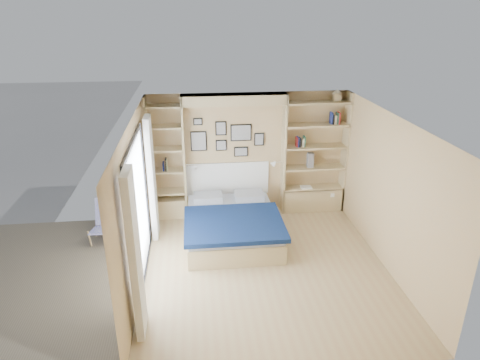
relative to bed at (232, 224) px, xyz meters
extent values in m
plane|color=tan|center=(0.45, -1.05, -0.28)|extent=(4.50, 4.50, 0.00)
plane|color=tan|center=(0.45, 1.20, 0.97)|extent=(4.00, 0.00, 4.00)
plane|color=tan|center=(0.45, -3.30, 0.97)|extent=(4.00, 0.00, 4.00)
plane|color=tan|center=(-1.55, -1.05, 0.97)|extent=(0.00, 4.50, 4.50)
plane|color=tan|center=(2.45, -1.05, 0.97)|extent=(0.00, 4.50, 4.50)
plane|color=white|center=(0.45, -1.05, 2.22)|extent=(4.50, 4.50, 0.00)
cube|color=tan|center=(-0.85, 1.02, 0.97)|extent=(0.04, 0.35, 2.50)
cube|color=tan|center=(1.15, 1.02, 0.97)|extent=(0.04, 0.35, 2.50)
cube|color=tan|center=(0.15, 1.02, 2.12)|extent=(2.00, 0.35, 0.20)
cube|color=tan|center=(2.43, 1.02, 0.97)|extent=(0.04, 0.35, 2.50)
cube|color=tan|center=(-1.53, 1.02, 0.97)|extent=(0.04, 0.35, 2.50)
cube|color=tan|center=(1.80, 1.02, -0.03)|extent=(1.30, 0.35, 0.50)
cube|color=tan|center=(-1.20, 1.02, -0.08)|extent=(0.70, 0.35, 0.40)
cube|color=black|center=(-1.52, -1.05, 1.95)|extent=(0.04, 2.08, 0.06)
cube|color=black|center=(-1.52, -1.05, -0.25)|extent=(0.04, 2.08, 0.06)
cube|color=black|center=(-1.52, -2.07, 0.82)|extent=(0.04, 0.06, 2.20)
cube|color=black|center=(-1.52, -0.03, 0.82)|extent=(0.04, 0.06, 2.20)
cube|color=silver|center=(-1.53, -1.05, 0.84)|extent=(0.01, 2.00, 2.20)
cube|color=white|center=(-1.43, -2.35, 0.87)|extent=(0.10, 0.45, 2.30)
cube|color=white|center=(-1.43, 0.25, 0.87)|extent=(0.10, 0.45, 2.30)
cube|color=tan|center=(1.80, 1.02, 0.22)|extent=(1.30, 0.35, 0.04)
cube|color=tan|center=(1.80, 1.02, 0.67)|extent=(1.30, 0.35, 0.04)
cube|color=tan|center=(1.80, 1.02, 1.12)|extent=(1.30, 0.35, 0.04)
cube|color=tan|center=(1.80, 1.02, 1.57)|extent=(1.30, 0.35, 0.04)
cube|color=tan|center=(1.80, 1.02, 2.02)|extent=(1.30, 0.35, 0.04)
cube|color=tan|center=(-1.20, 1.02, 0.27)|extent=(0.70, 0.35, 0.04)
cube|color=tan|center=(-1.20, 1.02, 0.72)|extent=(0.70, 0.35, 0.04)
cube|color=tan|center=(-1.20, 1.02, 1.17)|extent=(0.70, 0.35, 0.04)
cube|color=tan|center=(-1.20, 1.02, 1.62)|extent=(0.70, 0.35, 0.04)
cube|color=tan|center=(-1.20, 1.02, 2.02)|extent=(0.70, 0.35, 0.04)
cube|color=tan|center=(0.00, -0.02, -0.10)|extent=(1.65, 2.06, 0.36)
cube|color=#9BA0A9|center=(0.00, -0.02, 0.13)|extent=(1.61, 2.02, 0.10)
cube|color=#0B1C3F|center=(0.00, -0.37, 0.20)|extent=(1.75, 1.44, 0.08)
cube|color=#9BA0A9|center=(-0.41, 0.71, 0.24)|extent=(0.57, 0.41, 0.12)
cube|color=#9BA0A9|center=(0.41, 0.71, 0.24)|extent=(0.57, 0.41, 0.12)
cube|color=white|center=(0.00, 1.17, 0.44)|extent=(1.75, 0.04, 0.70)
cube|color=black|center=(-0.55, 1.17, 1.27)|extent=(0.32, 0.02, 0.40)
cube|color=gray|center=(-0.55, 1.16, 1.27)|extent=(0.28, 0.01, 0.36)
cube|color=black|center=(-0.10, 1.17, 1.52)|extent=(0.22, 0.02, 0.28)
cube|color=gray|center=(-0.10, 1.16, 1.52)|extent=(0.18, 0.01, 0.24)
cube|color=black|center=(-0.10, 1.17, 1.17)|extent=(0.22, 0.02, 0.22)
cube|color=gray|center=(-0.10, 1.16, 1.17)|extent=(0.18, 0.01, 0.18)
cube|color=black|center=(0.30, 1.17, 1.42)|extent=(0.42, 0.02, 0.34)
cube|color=gray|center=(0.30, 1.16, 1.42)|extent=(0.38, 0.01, 0.30)
cube|color=black|center=(0.30, 1.17, 1.02)|extent=(0.28, 0.02, 0.20)
cube|color=gray|center=(0.30, 1.16, 1.02)|extent=(0.24, 0.01, 0.16)
cube|color=black|center=(0.67, 1.17, 1.27)|extent=(0.20, 0.02, 0.26)
cube|color=gray|center=(0.67, 1.16, 1.27)|extent=(0.16, 0.01, 0.22)
cube|color=black|center=(-0.55, 1.17, 1.67)|extent=(0.18, 0.02, 0.14)
cube|color=gray|center=(-0.55, 1.16, 1.67)|extent=(0.14, 0.01, 0.10)
cylinder|color=silver|center=(-0.71, 0.95, 0.84)|extent=(0.20, 0.02, 0.02)
cone|color=white|center=(-0.61, 0.95, 0.82)|extent=(0.13, 0.12, 0.15)
cylinder|color=silver|center=(1.01, 0.95, 0.84)|extent=(0.20, 0.02, 0.02)
cone|color=white|center=(0.91, 0.95, 0.82)|extent=(0.13, 0.12, 0.15)
cube|color=#A51E1E|center=(1.41, 1.02, 1.24)|extent=(0.02, 0.15, 0.20)
cube|color=navy|center=(1.43, 1.02, 1.24)|extent=(0.03, 0.15, 0.20)
cube|color=black|center=(1.46, 1.02, 1.23)|extent=(0.03, 0.15, 0.18)
cube|color=#BFB28C|center=(1.53, 1.02, 1.23)|extent=(0.04, 0.15, 0.17)
cube|color=#26593F|center=(1.56, 1.02, 1.25)|extent=(0.03, 0.15, 0.21)
cube|color=navy|center=(2.08, 1.02, 1.71)|extent=(0.03, 0.15, 0.23)
cube|color=black|center=(2.11, 1.02, 1.69)|extent=(0.03, 0.15, 0.19)
cube|color=#BFB28C|center=(2.16, 1.02, 1.68)|extent=(0.04, 0.15, 0.18)
cube|color=#225541|center=(2.21, 1.02, 1.71)|extent=(0.03, 0.15, 0.23)
cube|color=#A51E1E|center=(2.23, 1.02, 1.71)|extent=(0.03, 0.15, 0.23)
cube|color=navy|center=(-1.26, 1.02, 0.83)|extent=(0.02, 0.15, 0.17)
cube|color=black|center=(-1.21, 1.02, 0.87)|extent=(0.03, 0.15, 0.25)
cube|color=beige|center=(-1.20, 1.02, 0.85)|extent=(0.03, 0.15, 0.22)
cube|color=tan|center=(2.16, 1.02, 2.12)|extent=(0.13, 0.13, 0.15)
cone|color=tan|center=(2.16, 1.02, 2.23)|extent=(0.20, 0.20, 0.08)
cube|color=slate|center=(1.71, 1.02, 0.84)|extent=(0.12, 0.12, 0.30)
cube|color=white|center=(1.65, 0.97, 0.26)|extent=(0.22, 0.16, 0.03)
cube|color=#706452|center=(-3.15, -1.05, -0.28)|extent=(3.20, 4.00, 0.05)
cylinder|color=tan|center=(-2.56, -0.13, -0.09)|extent=(0.04, 0.13, 0.37)
cylinder|color=tan|center=(-2.15, -0.14, -0.09)|extent=(0.04, 0.13, 0.37)
cylinder|color=tan|center=(-2.54, 0.39, 0.01)|extent=(0.04, 0.31, 0.61)
cylinder|color=tan|center=(-2.12, 0.37, 0.01)|extent=(0.04, 0.31, 0.61)
cube|color=#3033B8|center=(-2.35, 0.05, -0.01)|extent=(0.45, 0.53, 0.14)
cube|color=#3033B8|center=(-2.33, 0.41, 0.19)|extent=(0.43, 0.23, 0.50)
camera|label=1|loc=(-0.63, -7.04, 3.77)|focal=32.00mm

